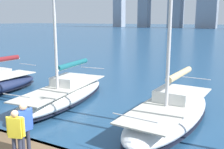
{
  "coord_description": "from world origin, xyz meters",
  "views": [
    {
      "loc": [
        -5.83,
        5.11,
        4.91
      ],
      "look_at": [
        0.39,
        -6.28,
        2.2
      ],
      "focal_mm": 42.0,
      "sensor_mm": 36.0,
      "label": 1
    }
  ],
  "objects_px": {
    "sailboat_tan": "(171,111)",
    "person_yellow_shirt": "(16,131)",
    "sailboat_teal": "(64,93)",
    "person_blue_shirt": "(24,124)"
  },
  "relations": [
    {
      "from": "person_blue_shirt",
      "to": "person_yellow_shirt",
      "type": "bearing_deg",
      "value": 98.29
    },
    {
      "from": "sailboat_teal",
      "to": "person_blue_shirt",
      "type": "distance_m",
      "value": 7.34
    },
    {
      "from": "sailboat_tan",
      "to": "person_blue_shirt",
      "type": "xyz_separation_m",
      "value": [
        2.98,
        6.27,
        1.01
      ]
    },
    {
      "from": "person_yellow_shirt",
      "to": "person_blue_shirt",
      "type": "distance_m",
      "value": 0.41
    },
    {
      "from": "sailboat_tan",
      "to": "person_yellow_shirt",
      "type": "height_order",
      "value": "sailboat_tan"
    },
    {
      "from": "sailboat_teal",
      "to": "person_blue_shirt",
      "type": "bearing_deg",
      "value": 119.13
    },
    {
      "from": "sailboat_tan",
      "to": "person_yellow_shirt",
      "type": "distance_m",
      "value": 7.34
    },
    {
      "from": "person_blue_shirt",
      "to": "sailboat_tan",
      "type": "bearing_deg",
      "value": -115.41
    },
    {
      "from": "sailboat_teal",
      "to": "person_blue_shirt",
      "type": "xyz_separation_m",
      "value": [
        -3.54,
        6.35,
        1.05
      ]
    },
    {
      "from": "sailboat_tan",
      "to": "sailboat_teal",
      "type": "distance_m",
      "value": 6.51
    }
  ]
}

